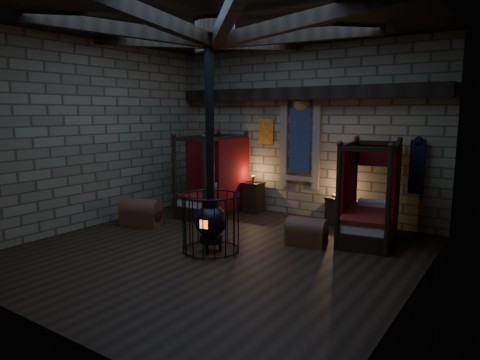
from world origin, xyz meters
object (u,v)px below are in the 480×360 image
Objects in this scene: trunk_left at (141,214)px; trunk_right at (307,233)px; stove at (211,218)px; bed_right at (369,216)px; bed_left at (214,194)px.

trunk_left reaches higher than trunk_right.
stove is at bearing -31.85° from trunk_left.
trunk_left is at bearing -167.44° from bed_right.
stove is (-2.20, -2.47, 0.16)m from bed_right.
trunk_left is 1.21× the size of trunk_right.
bed_right is 0.50× the size of stove.
bed_right reaches higher than trunk_left.
trunk_right is (3.14, -1.09, -0.25)m from bed_left.
bed_left is at bearing 152.85° from trunk_right.
stove is at bearing -141.22° from trunk_right.
trunk_right is at bearing -139.04° from bed_right.
bed_right reaches higher than trunk_right.
bed_left is 0.50× the size of stove.
bed_right is 5.07m from trunk_left.
bed_left is at bearing 52.02° from trunk_left.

